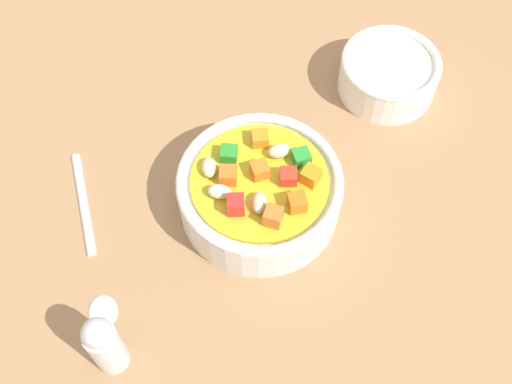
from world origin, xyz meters
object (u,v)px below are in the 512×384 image
at_px(soup_bowl_main, 256,191).
at_px(side_bowl_small, 385,74).
at_px(spoon, 87,241).
at_px(pepper_shaker, 100,344).

relative_size(soup_bowl_main, side_bowl_small, 1.47).
bearing_deg(spoon, side_bowl_small, 106.62).
xyz_separation_m(spoon, pepper_shaker, (-0.03, 0.11, 0.03)).
height_order(soup_bowl_main, spoon, soup_bowl_main).
height_order(side_bowl_small, pepper_shaker, pepper_shaker).
bearing_deg(side_bowl_small, pepper_shaker, 49.48).
bearing_deg(soup_bowl_main, side_bowl_small, -132.13).
distance_m(spoon, pepper_shaker, 0.12).
bearing_deg(side_bowl_small, soup_bowl_main, 47.87).
xyz_separation_m(soup_bowl_main, side_bowl_small, (-0.13, -0.15, -0.00)).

